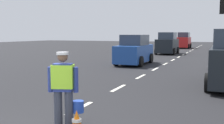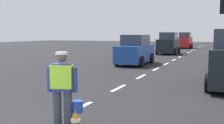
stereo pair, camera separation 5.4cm
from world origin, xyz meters
name	(u,v)px [view 1 (the left image)]	position (x,y,z in m)	size (l,w,h in m)	color
ground_plane	(179,57)	(0.00, 21.00, 0.00)	(96.00, 96.00, 0.00)	black
lane_center_line	(185,54)	(0.00, 25.20, 0.00)	(0.14, 46.40, 0.01)	silver
road_worker	(64,86)	(0.46, 1.22, 0.93)	(0.71, 0.52, 1.67)	#383D4C
traffic_cone_near	(77,122)	(0.89, 0.98, 0.25)	(0.36, 0.36, 0.50)	black
car_oncoming_second	(167,44)	(-1.66, 23.99, 1.03)	(1.99, 3.90, 2.21)	black
car_oncoming_lead	(134,51)	(-1.91, 13.70, 0.92)	(1.87, 4.06, 2.00)	#1E4799
car_oncoming_third	(184,41)	(-1.64, 36.09, 1.06)	(1.91, 3.89, 2.27)	red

